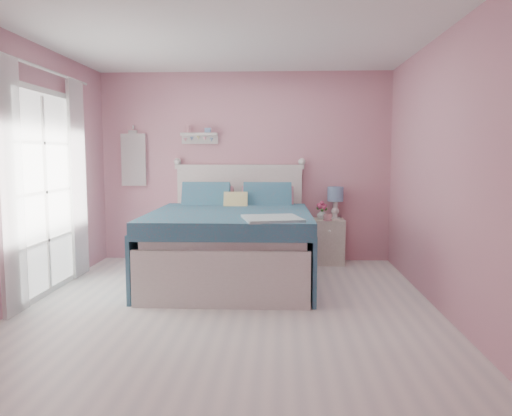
# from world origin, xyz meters

# --- Properties ---
(floor) EXTENTS (4.50, 4.50, 0.00)m
(floor) POSITION_xyz_m (0.00, 0.00, 0.00)
(floor) COLOR white
(floor) RESTS_ON ground
(room_shell) EXTENTS (4.50, 4.50, 4.50)m
(room_shell) POSITION_xyz_m (0.00, 0.00, 1.58)
(room_shell) COLOR #C97F93
(room_shell) RESTS_ON floor
(bed) EXTENTS (1.83, 2.31, 1.34)m
(bed) POSITION_xyz_m (-0.07, 1.10, 0.43)
(bed) COLOR silver
(bed) RESTS_ON floor
(nightstand) EXTENTS (0.42, 0.42, 0.61)m
(nightstand) POSITION_xyz_m (1.14, 2.02, 0.30)
(nightstand) COLOR beige
(nightstand) RESTS_ON floor
(table_lamp) EXTENTS (0.22, 0.22, 0.43)m
(table_lamp) POSITION_xyz_m (1.24, 2.12, 0.91)
(table_lamp) COLOR white
(table_lamp) RESTS_ON nightstand
(vase) EXTENTS (0.15, 0.15, 0.14)m
(vase) POSITION_xyz_m (1.05, 2.04, 0.67)
(vase) COLOR silver
(vase) RESTS_ON nightstand
(teacup) EXTENTS (0.14, 0.14, 0.09)m
(teacup) POSITION_xyz_m (1.12, 1.87, 0.65)
(teacup) COLOR pink
(teacup) RESTS_ON nightstand
(roses) EXTENTS (0.14, 0.11, 0.12)m
(roses) POSITION_xyz_m (1.05, 2.04, 0.79)
(roses) COLOR #C4436F
(roses) RESTS_ON vase
(wall_shelf) EXTENTS (0.50, 0.15, 0.25)m
(wall_shelf) POSITION_xyz_m (-0.63, 2.19, 1.73)
(wall_shelf) COLOR silver
(wall_shelf) RESTS_ON room_shell
(hanging_dress) EXTENTS (0.34, 0.03, 0.72)m
(hanging_dress) POSITION_xyz_m (-1.55, 2.18, 1.40)
(hanging_dress) COLOR white
(hanging_dress) RESTS_ON room_shell
(french_door) EXTENTS (0.04, 1.32, 2.16)m
(french_door) POSITION_xyz_m (-1.97, 0.40, 1.07)
(french_door) COLOR silver
(french_door) RESTS_ON floor
(curtain_near) EXTENTS (0.04, 0.40, 2.32)m
(curtain_near) POSITION_xyz_m (-1.92, -0.34, 1.18)
(curtain_near) COLOR white
(curtain_near) RESTS_ON floor
(curtain_far) EXTENTS (0.04, 0.40, 2.32)m
(curtain_far) POSITION_xyz_m (-1.92, 1.14, 1.18)
(curtain_far) COLOR white
(curtain_far) RESTS_ON floor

